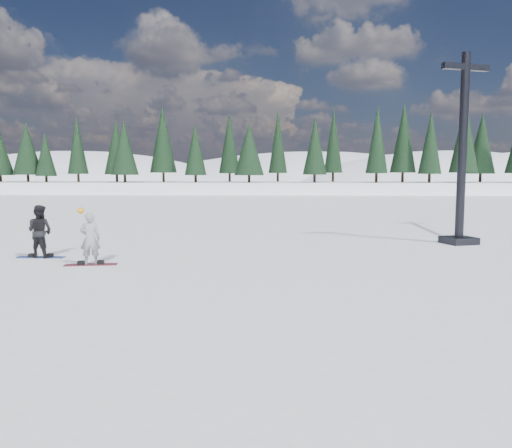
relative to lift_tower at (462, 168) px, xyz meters
The scene contains 7 objects.
ground 13.89m from the lift_tower, 161.69° to the right, with size 420.00×420.00×0.00m, color white.
alpine_backdrop 187.30m from the lift_tower, 97.58° to the left, with size 412.50×227.00×53.20m.
lift_tower is the anchor object (origin of this frame).
snowboarder_woman 13.57m from the lift_tower, 157.79° to the right, with size 0.65×0.52×1.70m.
snowboarder_man 15.14m from the lift_tower, 165.13° to the right, with size 0.82×0.64×1.69m, color black.
snowboard_woman 13.71m from the lift_tower, 157.79° to the right, with size 1.50×0.28×0.03m, color maroon.
snowboard_man 15.27m from the lift_tower, 165.13° to the right, with size 1.50×0.28×0.03m, color #1C449C.
Camera 1 is at (5.99, -15.00, 2.68)m, focal length 35.00 mm.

